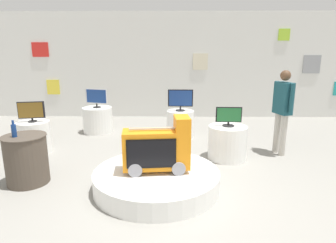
% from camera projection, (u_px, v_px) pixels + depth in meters
% --- Properties ---
extents(ground_plane, '(30.00, 30.00, 0.00)m').
position_uv_depth(ground_plane, '(176.00, 197.00, 4.10)').
color(ground_plane, gray).
extents(back_wall_display, '(12.92, 0.13, 3.21)m').
position_uv_depth(back_wall_display, '(174.00, 66.00, 8.89)').
color(back_wall_display, silver).
rests_on(back_wall_display, ground).
extents(main_display_pedestal, '(1.90, 1.90, 0.28)m').
position_uv_depth(main_display_pedestal, '(157.00, 179.00, 4.35)').
color(main_display_pedestal, white).
rests_on(main_display_pedestal, ground).
extents(novelty_firetruck_tv, '(1.01, 0.51, 0.83)m').
position_uv_depth(novelty_firetruck_tv, '(158.00, 150.00, 4.23)').
color(novelty_firetruck_tv, gray).
rests_on(novelty_firetruck_tv, main_display_pedestal).
extents(display_pedestal_left_rear, '(0.66, 0.66, 0.65)m').
position_uv_depth(display_pedestal_left_rear, '(180.00, 124.00, 6.96)').
color(display_pedestal_left_rear, white).
rests_on(display_pedestal_left_rear, ground).
extents(tv_on_left_rear, '(0.59, 0.21, 0.51)m').
position_uv_depth(tv_on_left_rear, '(180.00, 99.00, 6.81)').
color(tv_on_left_rear, black).
rests_on(tv_on_left_rear, display_pedestal_left_rear).
extents(display_pedestal_center_rear, '(0.74, 0.74, 0.65)m').
position_uv_depth(display_pedestal_center_rear, '(98.00, 120.00, 7.37)').
color(display_pedestal_center_rear, white).
rests_on(display_pedestal_center_rear, ground).
extents(tv_on_center_rear, '(0.58, 0.19, 0.47)m').
position_uv_depth(tv_on_center_rear, '(96.00, 97.00, 7.22)').
color(tv_on_center_rear, black).
rests_on(tv_on_center_rear, display_pedestal_center_rear).
extents(display_pedestal_right_rear, '(0.65, 0.65, 0.65)m').
position_uv_depth(display_pedestal_right_rear, '(34.00, 137.00, 5.87)').
color(display_pedestal_right_rear, white).
rests_on(display_pedestal_right_rear, ground).
extents(tv_on_right_rear, '(0.51, 0.17, 0.41)m').
position_uv_depth(tv_on_right_rear, '(31.00, 111.00, 5.74)').
color(tv_on_right_rear, black).
rests_on(tv_on_right_rear, display_pedestal_right_rear).
extents(display_pedestal_far_right, '(0.74, 0.74, 0.65)m').
position_uv_depth(display_pedestal_far_right, '(227.00, 142.00, 5.53)').
color(display_pedestal_far_right, white).
rests_on(display_pedestal_far_right, ground).
extents(tv_on_far_right, '(0.49, 0.22, 0.37)m').
position_uv_depth(tv_on_far_right, '(229.00, 116.00, 5.41)').
color(tv_on_far_right, black).
rests_on(tv_on_far_right, display_pedestal_far_right).
extents(side_table_round, '(0.66, 0.66, 0.78)m').
position_uv_depth(side_table_round, '(26.00, 159.00, 4.47)').
color(side_table_round, '#4C4238').
rests_on(side_table_round, ground).
extents(bottle_on_side_table, '(0.07, 0.07, 0.26)m').
position_uv_depth(bottle_on_side_table, '(14.00, 130.00, 4.29)').
color(bottle_on_side_table, navy).
rests_on(bottle_on_side_table, side_table_round).
extents(shopper_browsing_near_truck, '(0.30, 0.54, 1.68)m').
position_uv_depth(shopper_browsing_near_truck, '(283.00, 106.00, 5.64)').
color(shopper_browsing_near_truck, '#B2ADA3').
rests_on(shopper_browsing_near_truck, ground).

